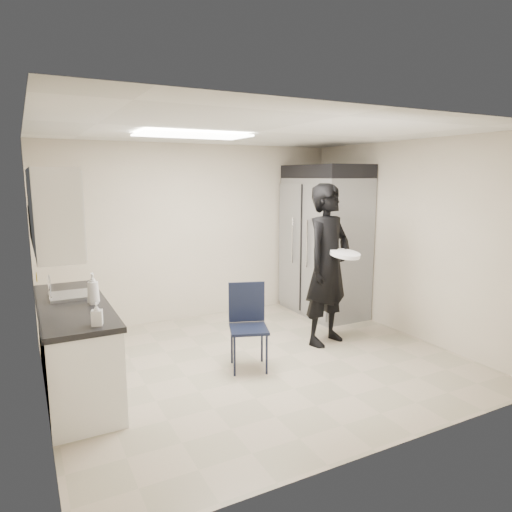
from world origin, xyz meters
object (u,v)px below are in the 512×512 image
folding_chair (249,329)px  man_tuxedo (328,265)px  commercial_fridge (324,247)px  lower_counter (76,350)px

folding_chair → man_tuxedo: man_tuxedo is taller
commercial_fridge → folding_chair: bearing=-145.3°
lower_counter → man_tuxedo: (3.03, -0.04, 0.59)m
lower_counter → man_tuxedo: bearing=-0.8°
folding_chair → commercial_fridge: bearing=54.3°
lower_counter → folding_chair: bearing=-10.3°
commercial_fridge → man_tuxedo: size_ratio=1.03×
lower_counter → commercial_fridge: size_ratio=0.90×
commercial_fridge → lower_counter: bearing=-164.1°
lower_counter → commercial_fridge: commercial_fridge is taller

